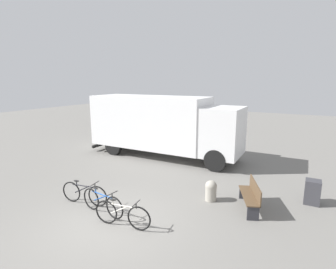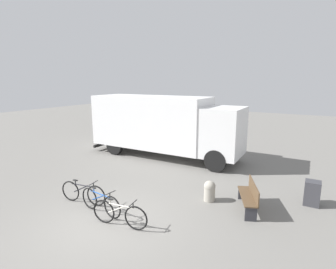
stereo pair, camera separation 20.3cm
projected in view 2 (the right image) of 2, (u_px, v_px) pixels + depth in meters
The scene contains 8 objects.
ground_plane at pixel (106, 222), 7.53m from camera, with size 60.00×60.00×0.00m, color slate.
delivery_truck at pixel (163, 123), 13.84m from camera, with size 8.18×2.39×3.19m.
park_bench at pixel (250, 195), 8.19m from camera, with size 0.95×1.59×0.89m.
bicycle_near at pixel (83, 193), 8.64m from camera, with size 1.72×0.44×0.79m.
bicycle_middle at pixel (100, 202), 7.98m from camera, with size 1.73×0.44×0.79m.
bicycle_far at pixel (119, 214), 7.26m from camera, with size 1.72×0.44×0.79m.
bollard_near_bench at pixel (210, 190), 8.82m from camera, with size 0.39×0.39×0.71m.
utility_box at pixel (312, 193), 8.53m from camera, with size 0.47×0.44×0.81m.
Camera 2 is at (4.92, -5.11, 4.00)m, focal length 28.00 mm.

